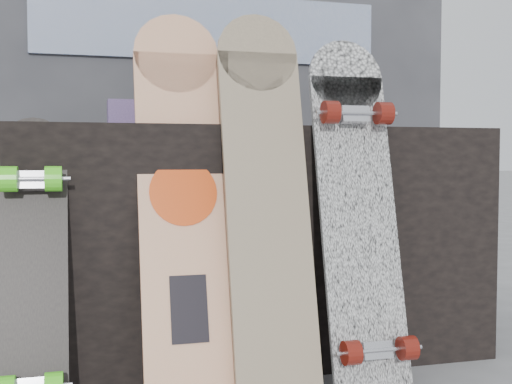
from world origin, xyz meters
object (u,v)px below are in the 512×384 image
object	(u,v)px
longboard_cascadia	(359,204)
skateboard_dark	(32,263)
vendor_table	(251,241)
longboard_celtic	(266,187)
longboard_geisha	(183,187)

from	to	relation	value
longboard_cascadia	skateboard_dark	xyz separation A→B (m)	(-0.95, 0.01, -0.14)
vendor_table	longboard_cascadia	distance (m)	0.49
vendor_table	skateboard_dark	size ratio (longest dim) A/B	1.96
vendor_table	skateboard_dark	distance (m)	0.81
longboard_celtic	skateboard_dark	bearing A→B (deg)	-178.53
vendor_table	longboard_cascadia	xyz separation A→B (m)	(0.23, -0.40, 0.16)
longboard_celtic	longboard_cascadia	size ratio (longest dim) A/B	1.07
longboard_cascadia	longboard_geisha	bearing A→B (deg)	169.71
skateboard_dark	longboard_celtic	bearing A→B (deg)	1.47
vendor_table	longboard_cascadia	world-z (taller)	longboard_cascadia
longboard_cascadia	skateboard_dark	distance (m)	0.96
vendor_table	longboard_geisha	size ratio (longest dim) A/B	1.38
longboard_geisha	skateboard_dark	size ratio (longest dim) A/B	1.42
longboard_cascadia	skateboard_dark	bearing A→B (deg)	179.41
longboard_cascadia	skateboard_dark	world-z (taller)	longboard_cascadia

